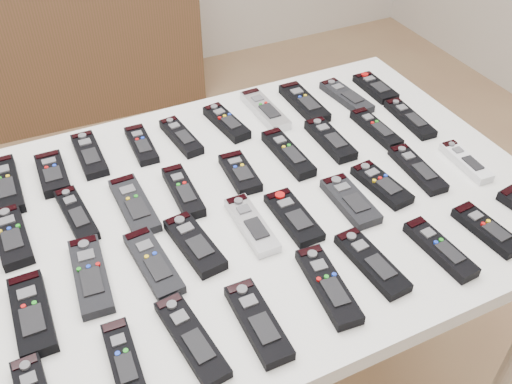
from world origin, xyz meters
name	(u,v)px	position (x,y,z in m)	size (l,w,h in m)	color
ground	(249,363)	(0.00, 0.00, 0.00)	(4.00, 4.00, 0.00)	#9B6E4F
table	(256,218)	(-0.02, -0.09, 0.72)	(1.25, 0.88, 0.78)	white
sideboard	(52,48)	(-0.21, 1.78, 0.35)	(1.40, 0.38, 0.70)	#49371D
remote_0	(6,185)	(-0.51, 0.18, 0.79)	(0.06, 0.20, 0.02)	black
remote_1	(53,174)	(-0.41, 0.18, 0.79)	(0.06, 0.15, 0.02)	black
remote_2	(89,155)	(-0.31, 0.22, 0.79)	(0.05, 0.17, 0.02)	black
remote_3	(141,145)	(-0.19, 0.21, 0.79)	(0.05, 0.15, 0.02)	black
remote_4	(181,137)	(-0.09, 0.19, 0.79)	(0.05, 0.16, 0.02)	black
remote_5	(226,123)	(0.04, 0.20, 0.79)	(0.05, 0.16, 0.02)	black
remote_6	(265,110)	(0.15, 0.21, 0.79)	(0.05, 0.19, 0.02)	#B7B7BC
remote_7	(304,103)	(0.26, 0.20, 0.79)	(0.06, 0.19, 0.02)	black
remote_8	(346,97)	(0.38, 0.18, 0.79)	(0.05, 0.18, 0.02)	black
remote_9	(375,88)	(0.49, 0.18, 0.79)	(0.06, 0.15, 0.02)	black
remote_10	(12,237)	(-0.52, 0.01, 0.79)	(0.06, 0.17, 0.02)	black
remote_11	(77,215)	(-0.39, 0.02, 0.79)	(0.05, 0.17, 0.02)	black
remote_12	(134,205)	(-0.27, 0.00, 0.79)	(0.06, 0.19, 0.02)	black
remote_13	(183,192)	(-0.16, -0.01, 0.79)	(0.05, 0.17, 0.02)	black
remote_14	(240,173)	(-0.02, 0.00, 0.79)	(0.06, 0.14, 0.02)	black
remote_15	(288,153)	(0.12, 0.01, 0.79)	(0.05, 0.19, 0.02)	black
remote_16	(330,140)	(0.24, 0.02, 0.79)	(0.05, 0.17, 0.02)	black
remote_17	(376,129)	(0.37, 0.01, 0.79)	(0.04, 0.17, 0.02)	black
remote_18	(410,119)	(0.48, 0.01, 0.79)	(0.05, 0.18, 0.02)	black
remote_19	(32,314)	(-0.51, -0.21, 0.79)	(0.06, 0.18, 0.02)	black
remote_20	(91,275)	(-0.40, -0.16, 0.79)	(0.06, 0.19, 0.02)	black
remote_21	(153,263)	(-0.28, -0.18, 0.79)	(0.06, 0.18, 0.02)	black
remote_22	(195,244)	(-0.19, -0.17, 0.79)	(0.06, 0.17, 0.02)	black
remote_23	(252,225)	(-0.07, -0.17, 0.79)	(0.05, 0.18, 0.02)	#B7B7BC
remote_24	(293,217)	(0.02, -0.18, 0.79)	(0.06, 0.16, 0.02)	black
remote_25	(350,201)	(0.16, -0.19, 0.79)	(0.06, 0.16, 0.02)	black
remote_26	(381,185)	(0.25, -0.18, 0.79)	(0.06, 0.15, 0.02)	black
remote_27	(417,169)	(0.36, -0.17, 0.79)	(0.05, 0.17, 0.02)	black
remote_28	(466,162)	(0.48, -0.19, 0.79)	(0.04, 0.15, 0.02)	silver
remote_30	(124,361)	(-0.39, -0.37, 0.79)	(0.04, 0.16, 0.02)	black
remote_31	(191,338)	(-0.28, -0.38, 0.79)	(0.05, 0.19, 0.02)	black
remote_32	(258,322)	(-0.16, -0.39, 0.79)	(0.06, 0.18, 0.02)	black
remote_33	(328,286)	(-0.01, -0.38, 0.79)	(0.05, 0.19, 0.02)	black
remote_34	(372,262)	(0.10, -0.36, 0.79)	(0.05, 0.18, 0.02)	black
remote_35	(440,249)	(0.24, -0.39, 0.79)	(0.05, 0.17, 0.02)	black
remote_36	(487,229)	(0.36, -0.39, 0.79)	(0.05, 0.15, 0.02)	black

